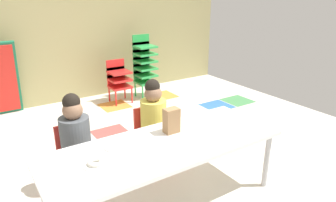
{
  "coord_description": "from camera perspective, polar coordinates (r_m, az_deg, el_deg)",
  "views": [
    {
      "loc": [
        -1.38,
        -2.51,
        1.75
      ],
      "look_at": [
        0.03,
        -0.37,
        0.82
      ],
      "focal_mm": 33.27,
      "sensor_mm": 36.0,
      "label": 1
    }
  ],
  "objects": [
    {
      "name": "ground_plane",
      "position": [
        3.36,
        -4.07,
        -11.65
      ],
      "size": [
        5.84,
        5.0,
        0.02
      ],
      "color": "silver"
    },
    {
      "name": "back_wall",
      "position": [
        5.22,
        -18.43,
        13.2
      ],
      "size": [
        5.84,
        0.1,
        2.45
      ],
      "primitive_type": "cube",
      "color": "tan",
      "rests_on": "ground_plane"
    },
    {
      "name": "craft_table",
      "position": [
        2.56,
        -0.62,
        -8.65
      ],
      "size": [
        1.98,
        0.74,
        0.57
      ],
      "color": "white",
      "rests_on": "ground_plane"
    },
    {
      "name": "seated_child_near_camera",
      "position": [
        2.84,
        -16.68,
        -5.79
      ],
      "size": [
        0.34,
        0.34,
        0.92
      ],
      "color": "red",
      "rests_on": "ground_plane"
    },
    {
      "name": "seated_child_middle_seat",
      "position": [
        3.12,
        -2.76,
        -2.54
      ],
      "size": [
        0.32,
        0.31,
        0.92
      ],
      "color": "red",
      "rests_on": "ground_plane"
    },
    {
      "name": "kid_chair_red_stack",
      "position": [
        5.06,
        -9.04,
        4.17
      ],
      "size": [
        0.32,
        0.3,
        0.68
      ],
      "color": "red",
      "rests_on": "ground_plane"
    },
    {
      "name": "kid_chair_green_stack",
      "position": [
        5.22,
        -4.37,
        6.92
      ],
      "size": [
        0.32,
        0.3,
        1.04
      ],
      "color": "green",
      "rests_on": "ground_plane"
    },
    {
      "name": "paper_bag_brown",
      "position": [
        2.68,
        0.7,
        -3.6
      ],
      "size": [
        0.13,
        0.09,
        0.22
      ],
      "primitive_type": "cube",
      "color": "#9E754C",
      "rests_on": "craft_table"
    },
    {
      "name": "paper_plate_near_edge",
      "position": [
        2.31,
        -13.16,
        -11.28
      ],
      "size": [
        0.18,
        0.18,
        0.01
      ],
      "primitive_type": "cylinder",
      "color": "white",
      "rests_on": "craft_table"
    },
    {
      "name": "paper_plate_center_table",
      "position": [
        2.51,
        -9.62,
        -8.24
      ],
      "size": [
        0.18,
        0.18,
        0.01
      ],
      "primitive_type": "cylinder",
      "color": "white",
      "rests_on": "craft_table"
    },
    {
      "name": "donut_powdered_on_plate",
      "position": [
        2.3,
        -13.2,
        -10.88
      ],
      "size": [
        0.11,
        0.11,
        0.03
      ],
      "primitive_type": "torus",
      "color": "white",
      "rests_on": "craft_table"
    }
  ]
}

